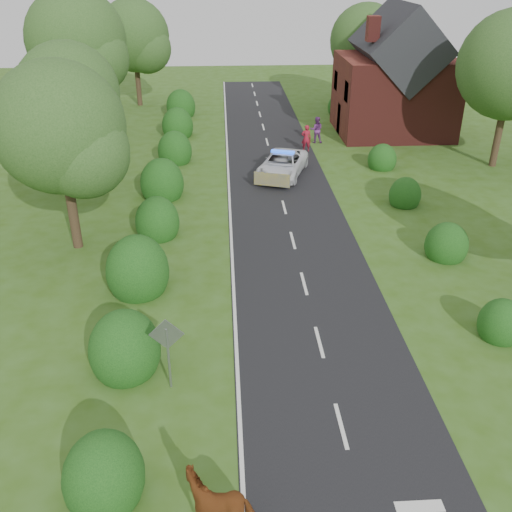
{
  "coord_description": "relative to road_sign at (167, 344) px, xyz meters",
  "views": [
    {
      "loc": [
        -3.16,
        -11.98,
        11.99
      ],
      "look_at": [
        -1.97,
        8.12,
        1.3
      ],
      "focal_mm": 40.0,
      "sensor_mm": 36.0,
      "label": 1
    }
  ],
  "objects": [
    {
      "name": "tree_left_c",
      "position": [
        -7.7,
        27.83,
        4.88
      ],
      "size": [
        6.97,
        6.8,
        10.22
      ],
      "color": "#332316",
      "rests_on": "ground"
    },
    {
      "name": "road_sign",
      "position": [
        0.0,
        0.0,
        0.0
      ],
      "size": [
        1.06,
        0.08,
        2.53
      ],
      "color": "gray",
      "rests_on": "ground"
    },
    {
      "name": "house",
      "position": [
        14.49,
        28.0,
        2.13
      ],
      "size": [
        8.0,
        7.4,
        9.17
      ],
      "color": "maroon",
      "rests_on": "ground"
    },
    {
      "name": "hedgerow_left",
      "position": [
        -1.51,
        9.69,
        -0.91
      ],
      "size": [
        2.75,
        50.41,
        3.0
      ],
      "color": "#154013",
      "rests_on": "ground"
    },
    {
      "name": "pedestrian_purple",
      "position": [
        8.49,
        25.7,
        -0.72
      ],
      "size": [
        0.98,
        0.8,
        1.86
      ],
      "primitive_type": "imported",
      "rotation": [
        0.0,
        0.0,
        3.03
      ],
      "color": "#6E307B",
      "rests_on": "ground"
    },
    {
      "name": "police_van",
      "position": [
        5.39,
        18.98,
        -0.95
      ],
      "size": [
        3.89,
        5.59,
        1.56
      ],
      "rotation": [
        0.0,
        0.0,
        -0.34
      ],
      "color": "silver",
      "rests_on": "ground"
    },
    {
      "name": "road",
      "position": [
        5.0,
        13.0,
        -1.64
      ],
      "size": [
        6.0,
        70.0,
        0.02
      ],
      "primitive_type": "cube",
      "color": "black",
      "rests_on": "ground"
    },
    {
      "name": "ground",
      "position": [
        5.0,
        -2.0,
        -1.65
      ],
      "size": [
        120.0,
        120.0,
        0.0
      ],
      "primitive_type": "plane",
      "color": "#355814"
    },
    {
      "name": "road_markings",
      "position": [
        3.4,
        10.93,
        -1.63
      ],
      "size": [
        4.96,
        70.0,
        0.01
      ],
      "color": "white",
      "rests_on": "road"
    },
    {
      "name": "tree_left_d",
      "position": [
        -5.23,
        37.85,
        3.98
      ],
      "size": [
        6.15,
        6.0,
        8.89
      ],
      "color": "#332316",
      "rests_on": "ground"
    },
    {
      "name": "tree_left_b",
      "position": [
        -6.25,
        17.86,
        3.39
      ],
      "size": [
        5.74,
        5.6,
        8.07
      ],
      "color": "#332316",
      "rests_on": "ground"
    },
    {
      "name": "tree_right_c",
      "position": [
        14.27,
        35.85,
        3.69
      ],
      "size": [
        6.15,
        6.0,
        8.58
      ],
      "color": "#332316",
      "rests_on": "ground"
    },
    {
      "name": "hedgerow_right",
      "position": [
        11.6,
        9.21,
        -1.1
      ],
      "size": [
        2.1,
        45.78,
        2.1
      ],
      "color": "#154013",
      "rests_on": "ground"
    },
    {
      "name": "cow",
      "position": [
        1.56,
        -4.97,
        -0.95
      ],
      "size": [
        2.09,
        1.26,
        1.41
      ],
      "primitive_type": "imported",
      "rotation": [
        0.0,
        0.0,
        -1.68
      ],
      "color": "brown",
      "rests_on": "ground"
    },
    {
      "name": "pedestrian_red",
      "position": [
        7.49,
        23.7,
        -0.74
      ],
      "size": [
        0.68,
        0.46,
        1.82
      ],
      "primitive_type": "imported",
      "rotation": [
        0.0,
        0.0,
        3.11
      ],
      "color": "maroon",
      "rests_on": "ground"
    },
    {
      "name": "tree_left_a",
      "position": [
        -4.75,
        9.86,
        3.69
      ],
      "size": [
        5.74,
        5.6,
        8.38
      ],
      "color": "#332316",
      "rests_on": "ground"
    }
  ]
}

